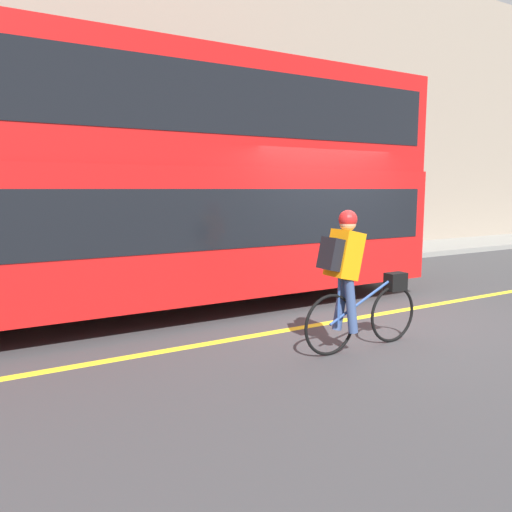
% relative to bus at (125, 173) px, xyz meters
% --- Properties ---
extents(ground_plane, '(80.00, 80.00, 0.00)m').
position_rel_bus_xyz_m(ground_plane, '(2.83, -1.91, -2.12)').
color(ground_plane, '#38383A').
extents(road_center_line, '(50.00, 0.14, 0.01)m').
position_rel_bus_xyz_m(road_center_line, '(2.83, -1.93, -2.11)').
color(road_center_line, yellow).
rests_on(road_center_line, ground_plane).
extents(sidewalk_curb, '(60.00, 2.28, 0.14)m').
position_rel_bus_xyz_m(sidewalk_curb, '(2.83, 3.20, -2.05)').
color(sidewalk_curb, gray).
rests_on(sidewalk_curb, ground_plane).
extents(building_facade, '(60.00, 0.30, 8.46)m').
position_rel_bus_xyz_m(building_facade, '(2.83, 4.49, 2.11)').
color(building_facade, gray).
rests_on(building_facade, ground_plane).
extents(bus, '(9.86, 2.54, 3.80)m').
position_rel_bus_xyz_m(bus, '(0.00, 0.00, 0.00)').
color(bus, black).
rests_on(bus, ground_plane).
extents(cyclist_on_bike, '(1.70, 0.32, 1.66)m').
position_rel_bus_xyz_m(cyclist_on_bike, '(1.75, -3.02, -1.23)').
color(cyclist_on_bike, black).
rests_on(cyclist_on_bike, ground_plane).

